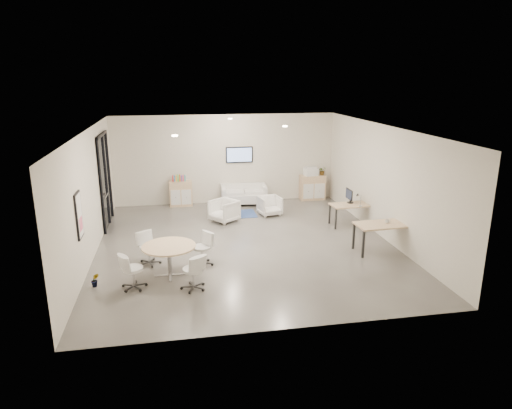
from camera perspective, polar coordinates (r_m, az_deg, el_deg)
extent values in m
cube|color=#4E4B47|center=(12.89, -1.32, -6.63)|extent=(8.00, 9.00, 0.80)
cube|color=white|center=(11.95, -1.45, 11.39)|extent=(8.00, 9.00, 0.80)
cube|color=silver|center=(17.02, -3.98, 5.91)|extent=(8.00, 0.80, 3.20)
cube|color=silver|center=(7.69, 4.39, -6.59)|extent=(8.00, 0.80, 3.20)
cube|color=silver|center=(12.39, -21.92, 1.01)|extent=(0.80, 9.00, 3.20)
cube|color=silver|center=(13.64, 17.21, 2.74)|extent=(0.80, 9.00, 3.20)
cube|color=black|center=(14.75, -18.36, 2.89)|extent=(0.02, 1.90, 2.85)
cube|color=black|center=(14.52, -18.76, 8.23)|extent=(0.06, 1.90, 0.08)
cube|color=black|center=(13.87, -18.76, 2.07)|extent=(0.06, 0.08, 2.85)
cube|color=black|center=(15.63, -17.86, 3.63)|extent=(0.06, 0.08, 2.85)
cube|color=black|center=(14.89, -18.21, 3.03)|extent=(0.06, 0.07, 2.85)
cube|color=#B2B2B7|center=(14.39, -18.22, 1.06)|extent=(0.04, 0.60, 0.05)
cube|color=black|center=(10.81, -21.27, -1.27)|extent=(0.04, 0.54, 1.04)
cube|color=white|center=(10.80, -21.15, -1.26)|extent=(0.01, 0.46, 0.96)
cube|color=#DD5C7F|center=(10.86, -21.03, -2.27)|extent=(0.01, 0.32, 0.30)
cube|color=black|center=(16.63, -2.10, 6.23)|extent=(0.98, 0.05, 0.58)
cube|color=#93B5FE|center=(16.61, -2.09, 6.22)|extent=(0.90, 0.01, 0.50)
cylinder|color=#FFEAC6|center=(10.85, -10.13, 8.47)|extent=(0.14, 0.14, 0.03)
cylinder|color=#FFEAC6|center=(12.71, 3.64, 9.73)|extent=(0.14, 0.14, 0.03)
cylinder|color=#FFEAC6|center=(14.94, -3.26, 10.65)|extent=(0.14, 0.14, 0.03)
cube|color=tan|center=(16.55, -9.39, 1.38)|extent=(0.80, 0.40, 0.90)
cube|color=white|center=(16.37, -10.00, 0.86)|extent=(0.34, 0.02, 0.54)
cube|color=white|center=(16.37, -8.71, 0.92)|extent=(0.34, 0.02, 0.54)
cube|color=tan|center=(17.29, 7.05, 2.14)|extent=(0.93, 0.43, 0.93)
cube|color=white|center=(17.04, 6.58, 1.64)|extent=(0.39, 0.02, 0.56)
cube|color=white|center=(17.17, 7.94, 1.69)|extent=(0.39, 0.02, 0.56)
cube|color=red|center=(16.42, -10.35, 3.23)|extent=(0.04, 0.14, 0.22)
cube|color=#337FCC|center=(16.42, -10.14, 3.24)|extent=(0.04, 0.14, 0.22)
cube|color=gold|center=(16.42, -9.93, 3.25)|extent=(0.04, 0.14, 0.22)
cube|color=#4CB24C|center=(16.42, -9.72, 3.26)|extent=(0.04, 0.14, 0.22)
cube|color=#CC6619|center=(16.42, -9.51, 3.27)|extent=(0.04, 0.14, 0.22)
cube|color=purple|center=(16.42, -9.30, 3.28)|extent=(0.04, 0.14, 0.22)
cube|color=#E54C7F|center=(16.42, -9.09, 3.29)|extent=(0.04, 0.14, 0.22)
cube|color=teal|center=(16.42, -8.88, 3.30)|extent=(0.04, 0.14, 0.22)
cube|color=white|center=(17.14, 6.86, 4.10)|extent=(0.53, 0.46, 0.28)
cube|color=white|center=(17.10, 6.88, 4.65)|extent=(0.40, 0.35, 0.06)
cube|color=silver|center=(16.56, -1.50, 0.89)|extent=(1.69, 0.94, 0.31)
cube|color=silver|center=(16.78, -1.67, 2.18)|extent=(1.64, 0.31, 0.31)
cube|color=silver|center=(16.42, -4.07, 1.29)|extent=(0.21, 0.82, 0.61)
cube|color=silver|center=(16.64, 1.03, 1.52)|extent=(0.21, 0.82, 0.61)
cube|color=navy|center=(15.41, -2.77, -1.23)|extent=(1.48, 0.99, 0.01)
imported|color=silver|center=(14.60, -4.02, -0.65)|extent=(1.02, 1.03, 0.78)
imported|color=silver|center=(15.26, 1.72, -0.03)|extent=(0.79, 0.75, 0.70)
cube|color=tan|center=(14.43, 11.90, -0.03)|extent=(1.36, 0.75, 0.04)
cube|color=black|center=(14.06, 9.95, -1.80)|extent=(0.05, 0.05, 0.65)
cube|color=black|center=(14.51, 14.47, -1.51)|extent=(0.05, 0.05, 0.65)
cube|color=black|center=(14.56, 9.19, -1.14)|extent=(0.05, 0.05, 0.65)
cube|color=black|center=(15.00, 13.59, -0.88)|extent=(0.05, 0.05, 0.65)
cube|color=tan|center=(12.44, 15.74, -2.41)|extent=(1.53, 0.82, 0.04)
cube|color=black|center=(12.00, 13.26, -4.87)|extent=(0.05, 0.05, 0.74)
cube|color=black|center=(12.61, 19.09, -4.32)|extent=(0.05, 0.05, 0.74)
cube|color=black|center=(12.56, 12.11, -3.86)|extent=(0.05, 0.05, 0.74)
cube|color=black|center=(13.14, 17.74, -3.39)|extent=(0.05, 0.05, 0.74)
cylinder|color=black|center=(14.55, 11.69, 0.24)|extent=(0.20, 0.20, 0.02)
cube|color=black|center=(14.52, 11.72, 0.70)|extent=(0.04, 0.03, 0.24)
cube|color=black|center=(14.47, 11.57, 1.26)|extent=(0.03, 0.50, 0.32)
cylinder|color=tan|center=(10.73, -10.86, -5.17)|extent=(1.24, 1.24, 0.04)
cylinder|color=#B2B2B7|center=(10.87, -10.75, -7.02)|extent=(0.10, 0.10, 0.71)
cube|color=#B2B2B7|center=(11.00, -10.66, -8.66)|extent=(0.72, 0.06, 0.03)
cube|color=#B2B2B7|center=(11.00, -10.66, -8.66)|extent=(0.06, 0.72, 0.03)
imported|color=#3F7F3F|center=(17.28, 8.28, 4.09)|extent=(0.37, 0.39, 0.25)
imported|color=#3F7F3F|center=(10.88, -19.44, -9.31)|extent=(0.22, 0.34, 0.14)
imported|color=white|center=(12.49, 16.11, -1.99)|extent=(0.13, 0.11, 0.11)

